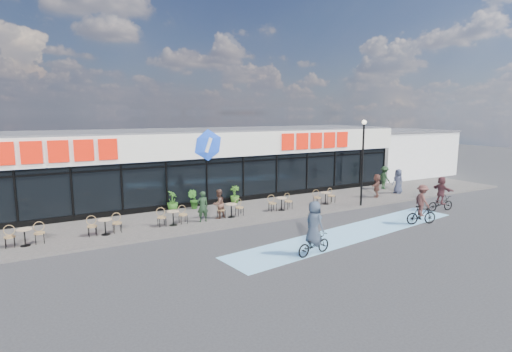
{
  "coord_description": "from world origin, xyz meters",
  "views": [
    {
      "loc": [
        -9.04,
        -15.35,
        5.68
      ],
      "look_at": [
        1.48,
        3.5,
        2.26
      ],
      "focal_mm": 28.0,
      "sensor_mm": 36.0,
      "label": 1
    }
  ],
  "objects_px": {
    "potted_plant_left": "(193,199)",
    "cyclist_b": "(441,196)",
    "patron_left": "(203,206)",
    "potted_plant_mid": "(172,201)",
    "patron_right": "(219,204)",
    "pedestrian_a": "(398,181)",
    "pedestrian_c": "(377,186)",
    "pedestrian_b": "(385,178)",
    "cyclist_a": "(422,206)",
    "lamp_post": "(363,155)",
    "potted_plant_right": "(235,194)"
  },
  "relations": [
    {
      "from": "potted_plant_left",
      "to": "pedestrian_b",
      "type": "xyz_separation_m",
      "value": [
        14.56,
        -1.04,
        0.3
      ]
    },
    {
      "from": "potted_plant_right",
      "to": "pedestrian_a",
      "type": "relative_size",
      "value": 0.63
    },
    {
      "from": "potted_plant_left",
      "to": "pedestrian_a",
      "type": "xyz_separation_m",
      "value": [
        14.17,
        -2.65,
        0.3
      ]
    },
    {
      "from": "patron_right",
      "to": "pedestrian_a",
      "type": "bearing_deg",
      "value": 158.63
    },
    {
      "from": "potted_plant_right",
      "to": "pedestrian_c",
      "type": "relative_size",
      "value": 0.69
    },
    {
      "from": "pedestrian_b",
      "to": "cyclist_a",
      "type": "distance_m",
      "value": 9.23
    },
    {
      "from": "pedestrian_b",
      "to": "cyclist_a",
      "type": "height_order",
      "value": "cyclist_a"
    },
    {
      "from": "pedestrian_c",
      "to": "cyclist_a",
      "type": "bearing_deg",
      "value": 27.39
    },
    {
      "from": "lamp_post",
      "to": "potted_plant_left",
      "type": "xyz_separation_m",
      "value": [
        -9.23,
        4.19,
        -2.53
      ]
    },
    {
      "from": "lamp_post",
      "to": "potted_plant_right",
      "type": "height_order",
      "value": "lamp_post"
    },
    {
      "from": "lamp_post",
      "to": "pedestrian_c",
      "type": "xyz_separation_m",
      "value": [
        2.65,
        1.32,
        -2.3
      ]
    },
    {
      "from": "lamp_post",
      "to": "cyclist_a",
      "type": "distance_m",
      "value": 4.91
    },
    {
      "from": "lamp_post",
      "to": "patron_left",
      "type": "distance_m",
      "value": 10.14
    },
    {
      "from": "potted_plant_mid",
      "to": "pedestrian_a",
      "type": "distance_m",
      "value": 15.65
    },
    {
      "from": "pedestrian_a",
      "to": "lamp_post",
      "type": "bearing_deg",
      "value": -71.19
    },
    {
      "from": "potted_plant_right",
      "to": "pedestrian_a",
      "type": "xyz_separation_m",
      "value": [
        11.36,
        -2.85,
        0.32
      ]
    },
    {
      "from": "potted_plant_mid",
      "to": "patron_right",
      "type": "bearing_deg",
      "value": -58.79
    },
    {
      "from": "potted_plant_left",
      "to": "pedestrian_b",
      "type": "bearing_deg",
      "value": -4.1
    },
    {
      "from": "cyclist_b",
      "to": "potted_plant_right",
      "type": "bearing_deg",
      "value": 142.73
    },
    {
      "from": "pedestrian_a",
      "to": "pedestrian_b",
      "type": "relative_size",
      "value": 1.0
    },
    {
      "from": "pedestrian_b",
      "to": "patron_left",
      "type": "bearing_deg",
      "value": 106.56
    },
    {
      "from": "potted_plant_mid",
      "to": "cyclist_b",
      "type": "bearing_deg",
      "value": -27.81
    },
    {
      "from": "patron_left",
      "to": "potted_plant_mid",
      "type": "bearing_deg",
      "value": -71.85
    },
    {
      "from": "pedestrian_a",
      "to": "potted_plant_right",
      "type": "bearing_deg",
      "value": -102.59
    },
    {
      "from": "patron_left",
      "to": "cyclist_b",
      "type": "relative_size",
      "value": 0.79
    },
    {
      "from": "potted_plant_right",
      "to": "patron_right",
      "type": "xyz_separation_m",
      "value": [
        -2.37,
        -2.9,
        0.25
      ]
    },
    {
      "from": "potted_plant_left",
      "to": "cyclist_b",
      "type": "bearing_deg",
      "value": -29.9
    },
    {
      "from": "pedestrian_a",
      "to": "pedestrian_b",
      "type": "distance_m",
      "value": 1.66
    },
    {
      "from": "cyclist_b",
      "to": "pedestrian_c",
      "type": "bearing_deg",
      "value": 98.89
    },
    {
      "from": "patron_right",
      "to": "pedestrian_b",
      "type": "relative_size",
      "value": 0.92
    },
    {
      "from": "lamp_post",
      "to": "pedestrian_a",
      "type": "relative_size",
      "value": 3.02
    },
    {
      "from": "patron_right",
      "to": "potted_plant_left",
      "type": "bearing_deg",
      "value": -102.52
    },
    {
      "from": "potted_plant_left",
      "to": "potted_plant_right",
      "type": "distance_m",
      "value": 2.81
    },
    {
      "from": "potted_plant_right",
      "to": "pedestrian_c",
      "type": "xyz_separation_m",
      "value": [
        9.07,
        -3.08,
        0.25
      ]
    },
    {
      "from": "pedestrian_c",
      "to": "cyclist_a",
      "type": "height_order",
      "value": "cyclist_a"
    },
    {
      "from": "potted_plant_right",
      "to": "pedestrian_a",
      "type": "height_order",
      "value": "pedestrian_a"
    },
    {
      "from": "pedestrian_a",
      "to": "cyclist_a",
      "type": "xyz_separation_m",
      "value": [
        -4.96,
        -5.91,
        -0.02
      ]
    },
    {
      "from": "potted_plant_left",
      "to": "pedestrian_b",
      "type": "distance_m",
      "value": 14.6
    },
    {
      "from": "potted_plant_left",
      "to": "pedestrian_c",
      "type": "relative_size",
      "value": 0.71
    },
    {
      "from": "patron_right",
      "to": "pedestrian_c",
      "type": "distance_m",
      "value": 11.45
    },
    {
      "from": "patron_left",
      "to": "cyclist_b",
      "type": "bearing_deg",
      "value": 167.51
    },
    {
      "from": "pedestrian_b",
      "to": "pedestrian_c",
      "type": "height_order",
      "value": "pedestrian_b"
    },
    {
      "from": "potted_plant_right",
      "to": "pedestrian_a",
      "type": "bearing_deg",
      "value": -14.09
    },
    {
      "from": "potted_plant_mid",
      "to": "pedestrian_c",
      "type": "bearing_deg",
      "value": -12.61
    },
    {
      "from": "pedestrian_a",
      "to": "pedestrian_c",
      "type": "distance_m",
      "value": 2.3
    },
    {
      "from": "pedestrian_b",
      "to": "pedestrian_c",
      "type": "bearing_deg",
      "value": 133.76
    },
    {
      "from": "lamp_post",
      "to": "patron_right",
      "type": "distance_m",
      "value": 9.21
    },
    {
      "from": "potted_plant_left",
      "to": "cyclist_b",
      "type": "distance_m",
      "value": 14.49
    },
    {
      "from": "potted_plant_right",
      "to": "patron_left",
      "type": "height_order",
      "value": "patron_left"
    },
    {
      "from": "potted_plant_left",
      "to": "patron_right",
      "type": "height_order",
      "value": "patron_right"
    }
  ]
}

